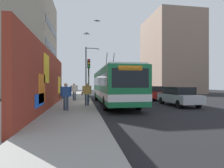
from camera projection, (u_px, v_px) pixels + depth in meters
name	position (u px, v px, depth m)	size (l,w,h in m)	color
ground_plane	(93.00, 103.00, 17.15)	(80.00, 80.00, 0.00)	black
sidewalk_slab	(75.00, 103.00, 16.89)	(48.00, 3.20, 0.15)	gray
graffiti_wall	(48.00, 81.00, 12.84)	(14.38, 0.32, 4.15)	maroon
building_far_left	(29.00, 45.00, 28.69)	(11.85, 6.84, 15.88)	#9E937F
building_far_right	(170.00, 55.00, 37.54)	(11.70, 8.99, 15.52)	gray
city_bus	(113.00, 85.00, 16.60)	(12.32, 2.66, 4.91)	#19723F
parked_car_silver	(178.00, 96.00, 15.24)	(4.49, 1.83, 1.58)	#B7B7BC
parked_car_red	(151.00, 92.00, 21.16)	(4.71, 1.92, 1.58)	#B21E19
pedestrian_at_curb	(87.00, 92.00, 14.17)	(0.24, 0.77, 1.76)	#2D3F59
pedestrian_midblock	(74.00, 90.00, 18.72)	(0.24, 0.77, 1.77)	#2D3F59
pedestrian_near_wall	(66.00, 94.00, 11.50)	(0.23, 0.77, 1.74)	#2D3F59
traffic_light	(89.00, 73.00, 17.35)	(0.49, 0.28, 4.07)	#2D382D
street_lamp	(88.00, 68.00, 24.53)	(0.44, 1.87, 6.68)	#4C4C51
flying_pigeons	(92.00, 27.00, 16.53)	(1.86, 1.56, 1.84)	slate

